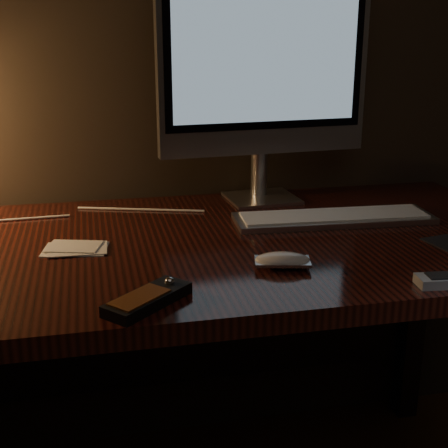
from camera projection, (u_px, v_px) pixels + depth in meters
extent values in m
cube|color=#39120C|center=(185.00, 250.00, 1.34)|extent=(1.60, 0.75, 0.04)
cube|color=black|center=(413.00, 312.00, 1.91)|extent=(0.06, 0.06, 0.71)
cube|color=black|center=(168.00, 301.00, 1.74)|extent=(1.48, 0.02, 0.51)
cube|color=silver|center=(262.00, 198.00, 1.65)|extent=(0.19, 0.17, 0.01)
cylinder|color=silver|center=(259.00, 172.00, 1.66)|extent=(0.05, 0.05, 0.12)
cube|color=silver|center=(265.00, 64.00, 1.54)|extent=(0.54, 0.07, 0.44)
cube|color=black|center=(267.00, 52.00, 1.51)|extent=(0.51, 0.04, 0.38)
cube|color=#91B0C6|center=(267.00, 52.00, 1.51)|extent=(0.47, 0.04, 0.34)
cube|color=silver|center=(334.00, 217.00, 1.47)|extent=(0.48, 0.16, 0.02)
ellipsoid|color=white|center=(282.00, 262.00, 1.19)|extent=(0.11, 0.08, 0.02)
cube|color=black|center=(148.00, 299.00, 1.03)|extent=(0.16, 0.15, 0.02)
cube|color=brown|center=(148.00, 294.00, 1.02)|extent=(0.11, 0.10, 0.00)
sphere|color=silver|center=(147.00, 293.00, 1.02)|extent=(0.02, 0.02, 0.02)
cube|color=white|center=(75.00, 248.00, 1.28)|extent=(0.14, 0.11, 0.01)
cylinder|color=white|center=(70.00, 216.00, 1.50)|extent=(0.65, 0.12, 0.01)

